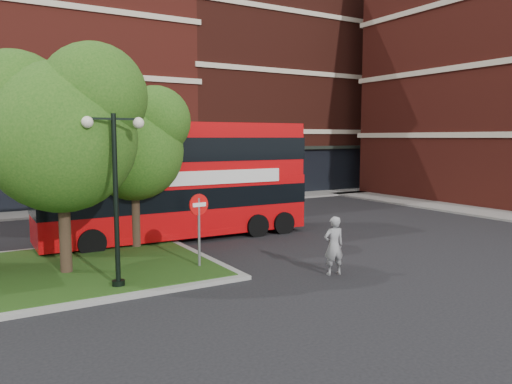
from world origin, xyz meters
TOP-DOWN VIEW (x-y plane):
  - ground at (0.00, 0.00)m, footprint 120.00×120.00m
  - pavement_far at (0.00, 16.50)m, footprint 44.00×3.00m
  - terrace_far_right at (14.00, 24.00)m, footprint 18.00×12.00m
  - traffic_island at (-8.00, 3.00)m, footprint 12.60×7.60m
  - tree_island_west at (-6.60, 2.58)m, footprint 5.40×4.71m
  - tree_island_east at (-3.58, 5.06)m, footprint 4.46×3.90m
  - lamp_island at (-5.50, 0.20)m, footprint 1.72×0.36m
  - lamp_far_left at (2.00, 14.50)m, footprint 1.72×0.36m
  - lamp_far_right at (10.00, 14.50)m, footprint 1.72×0.36m
  - bus at (-1.28, 6.20)m, footprint 11.43×2.72m
  - woman at (0.84, -1.63)m, footprint 0.75×0.57m
  - car_silver at (-3.29, 14.57)m, footprint 4.53×2.12m
  - car_white at (5.55, 16.00)m, footprint 4.25×1.71m
  - no_entry_sign at (-2.60, 1.05)m, footprint 0.70×0.14m

SIDE VIEW (x-z plane):
  - ground at x=0.00m, z-range 0.00..0.00m
  - pavement_far at x=0.00m, z-range 0.00..0.12m
  - traffic_island at x=-8.00m, z-range -0.01..0.14m
  - car_white at x=5.55m, z-range 0.00..1.37m
  - car_silver at x=-3.29m, z-range 0.00..1.50m
  - woman at x=0.84m, z-range 0.00..1.87m
  - no_entry_sign at x=-2.60m, z-range 0.54..3.06m
  - lamp_island at x=-5.50m, z-range 0.33..5.33m
  - lamp_far_left at x=2.00m, z-range 0.33..5.33m
  - lamp_far_right at x=10.00m, z-range 0.33..5.33m
  - bus at x=-1.28m, z-range 0.68..5.04m
  - tree_island_east at x=-3.58m, z-range 1.10..7.39m
  - tree_island_west at x=-6.60m, z-range 1.19..8.40m
  - terrace_far_right at x=14.00m, z-range 0.00..16.00m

